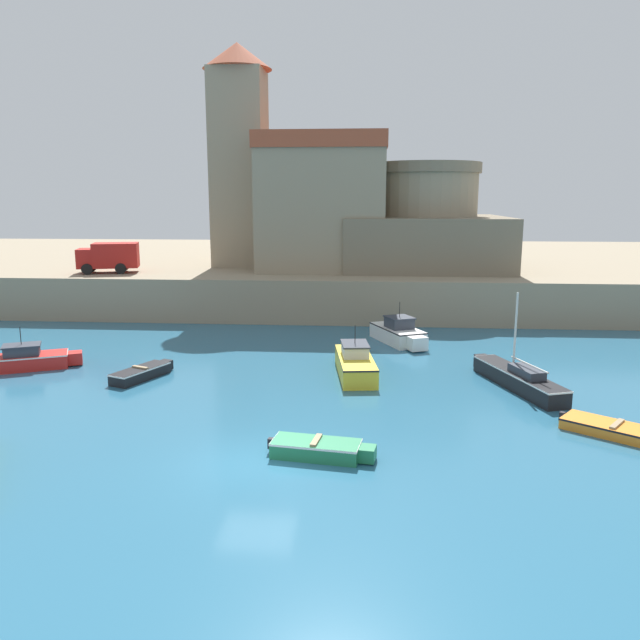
{
  "coord_description": "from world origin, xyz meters",
  "views": [
    {
      "loc": [
        3.59,
        -18.96,
        8.58
      ],
      "look_at": [
        1.0,
        14.23,
        2.0
      ],
      "focal_mm": 35.0,
      "sensor_mm": 36.0,
      "label": 1
    }
  ],
  "objects_px": {
    "dinghy_black_0": "(142,372)",
    "dinghy_orange_1": "(620,430)",
    "sailboat_black_8": "(518,378)",
    "motorboat_yellow_3": "(355,362)",
    "motorboat_red_7": "(21,360)",
    "truck_on_quay": "(109,256)",
    "fortress": "(424,230)",
    "motorboat_white_4": "(399,333)",
    "church": "(313,194)",
    "dinghy_green_5": "(319,448)"
  },
  "relations": [
    {
      "from": "dinghy_black_0",
      "to": "motorboat_white_4",
      "type": "bearing_deg",
      "value": 33.96
    },
    {
      "from": "dinghy_black_0",
      "to": "church",
      "type": "relative_size",
      "value": 0.21
    },
    {
      "from": "truck_on_quay",
      "to": "dinghy_orange_1",
      "type": "bearing_deg",
      "value": -38.43
    },
    {
      "from": "dinghy_green_5",
      "to": "motorboat_red_7",
      "type": "xyz_separation_m",
      "value": [
        -15.92,
        9.68,
        0.18
      ]
    },
    {
      "from": "dinghy_green_5",
      "to": "church",
      "type": "bearing_deg",
      "value": 95.45
    },
    {
      "from": "dinghy_green_5",
      "to": "dinghy_orange_1",
      "type": "bearing_deg",
      "value": 13.93
    },
    {
      "from": "dinghy_green_5",
      "to": "motorboat_red_7",
      "type": "bearing_deg",
      "value": 148.69
    },
    {
      "from": "sailboat_black_8",
      "to": "motorboat_yellow_3",
      "type": "bearing_deg",
      "value": 166.95
    },
    {
      "from": "sailboat_black_8",
      "to": "fortress",
      "type": "distance_m",
      "value": 23.48
    },
    {
      "from": "motorboat_red_7",
      "to": "motorboat_yellow_3",
      "type": "bearing_deg",
      "value": 1.44
    },
    {
      "from": "dinghy_green_5",
      "to": "truck_on_quay",
      "type": "bearing_deg",
      "value": 124.97
    },
    {
      "from": "church",
      "to": "truck_on_quay",
      "type": "distance_m",
      "value": 17.12
    },
    {
      "from": "motorboat_yellow_3",
      "to": "motorboat_red_7",
      "type": "relative_size",
      "value": 1.09
    },
    {
      "from": "motorboat_red_7",
      "to": "truck_on_quay",
      "type": "height_order",
      "value": "truck_on_quay"
    },
    {
      "from": "fortress",
      "to": "truck_on_quay",
      "type": "height_order",
      "value": "fortress"
    },
    {
      "from": "church",
      "to": "fortress",
      "type": "xyz_separation_m",
      "value": [
        9.12,
        -2.07,
        -2.79
      ]
    },
    {
      "from": "dinghy_black_0",
      "to": "fortress",
      "type": "height_order",
      "value": "fortress"
    },
    {
      "from": "dinghy_orange_1",
      "to": "truck_on_quay",
      "type": "distance_m",
      "value": 36.54
    },
    {
      "from": "sailboat_black_8",
      "to": "dinghy_orange_1",
      "type": "bearing_deg",
      "value": -67.38
    },
    {
      "from": "sailboat_black_8",
      "to": "dinghy_green_5",
      "type": "bearing_deg",
      "value": -135.13
    },
    {
      "from": "church",
      "to": "fortress",
      "type": "bearing_deg",
      "value": -12.78
    },
    {
      "from": "dinghy_orange_1",
      "to": "fortress",
      "type": "bearing_deg",
      "value": 99.66
    },
    {
      "from": "motorboat_white_4",
      "to": "motorboat_red_7",
      "type": "xyz_separation_m",
      "value": [
        -19.35,
        -7.37,
        -0.11
      ]
    },
    {
      "from": "dinghy_black_0",
      "to": "dinghy_orange_1",
      "type": "height_order",
      "value": "dinghy_black_0"
    },
    {
      "from": "motorboat_red_7",
      "to": "church",
      "type": "bearing_deg",
      "value": 61.44
    },
    {
      "from": "motorboat_red_7",
      "to": "sailboat_black_8",
      "type": "distance_m",
      "value": 24.37
    },
    {
      "from": "dinghy_green_5",
      "to": "motorboat_red_7",
      "type": "height_order",
      "value": "motorboat_red_7"
    },
    {
      "from": "motorboat_red_7",
      "to": "fortress",
      "type": "distance_m",
      "value": 31.08
    },
    {
      "from": "sailboat_black_8",
      "to": "fortress",
      "type": "relative_size",
      "value": 0.54
    },
    {
      "from": "dinghy_black_0",
      "to": "dinghy_orange_1",
      "type": "xyz_separation_m",
      "value": [
        20.03,
        -5.85,
        -0.07
      ]
    },
    {
      "from": "sailboat_black_8",
      "to": "truck_on_quay",
      "type": "bearing_deg",
      "value": 147.1
    },
    {
      "from": "dinghy_green_5",
      "to": "motorboat_yellow_3",
      "type": "bearing_deg",
      "value": 84.59
    },
    {
      "from": "dinghy_green_5",
      "to": "sailboat_black_8",
      "type": "bearing_deg",
      "value": 44.87
    },
    {
      "from": "church",
      "to": "dinghy_orange_1",
      "type": "bearing_deg",
      "value": -65.39
    },
    {
      "from": "dinghy_black_0",
      "to": "dinghy_green_5",
      "type": "bearing_deg",
      "value": -42.71
    },
    {
      "from": "motorboat_red_7",
      "to": "sailboat_black_8",
      "type": "relative_size",
      "value": 0.81
    },
    {
      "from": "motorboat_red_7",
      "to": "truck_on_quay",
      "type": "relative_size",
      "value": 1.16
    },
    {
      "from": "dinghy_orange_1",
      "to": "fortress",
      "type": "relative_size",
      "value": 0.33
    },
    {
      "from": "motorboat_yellow_3",
      "to": "dinghy_green_5",
      "type": "relative_size",
      "value": 1.61
    },
    {
      "from": "motorboat_yellow_3",
      "to": "truck_on_quay",
      "type": "relative_size",
      "value": 1.27
    },
    {
      "from": "motorboat_yellow_3",
      "to": "church",
      "type": "xyz_separation_m",
      "value": [
        -4.11,
        23.02,
        8.22
      ]
    },
    {
      "from": "motorboat_yellow_3",
      "to": "dinghy_green_5",
      "type": "distance_m",
      "value": 10.16
    },
    {
      "from": "motorboat_yellow_3",
      "to": "church",
      "type": "height_order",
      "value": "church"
    },
    {
      "from": "motorboat_yellow_3",
      "to": "church",
      "type": "relative_size",
      "value": 0.35
    },
    {
      "from": "motorboat_red_7",
      "to": "church",
      "type": "relative_size",
      "value": 0.32
    },
    {
      "from": "dinghy_black_0",
      "to": "church",
      "type": "xyz_separation_m",
      "value": [
        6.08,
        24.6,
        8.52
      ]
    },
    {
      "from": "dinghy_orange_1",
      "to": "sailboat_black_8",
      "type": "xyz_separation_m",
      "value": [
        -2.37,
        5.7,
        0.25
      ]
    },
    {
      "from": "dinghy_black_0",
      "to": "motorboat_white_4",
      "type": "relative_size",
      "value": 0.72
    },
    {
      "from": "dinghy_orange_1",
      "to": "sailboat_black_8",
      "type": "distance_m",
      "value": 6.18
    },
    {
      "from": "dinghy_black_0",
      "to": "truck_on_quay",
      "type": "distance_m",
      "value": 19.14
    }
  ]
}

